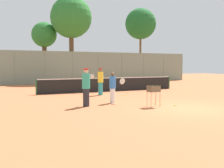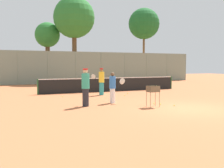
# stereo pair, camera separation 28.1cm
# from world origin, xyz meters

# --- Properties ---
(ground_plane) EXTENTS (80.00, 80.00, 0.00)m
(ground_plane) POSITION_xyz_m (0.00, 0.00, 0.00)
(ground_plane) COLOR #B7663D
(tennis_net) EXTENTS (11.28, 0.10, 1.07)m
(tennis_net) POSITION_xyz_m (0.00, 8.91, 0.56)
(tennis_net) COLOR #26592D
(tennis_net) RESTS_ON ground_plane
(back_fence) EXTENTS (31.01, 0.08, 3.57)m
(back_fence) POSITION_xyz_m (-0.00, 19.10, 1.78)
(back_fence) COLOR gray
(back_fence) RESTS_ON ground_plane
(tree_0) EXTENTS (4.88, 4.88, 10.11)m
(tree_0) POSITION_xyz_m (0.39, 20.96, 7.60)
(tree_0) COLOR brown
(tree_0) RESTS_ON ground_plane
(tree_1) EXTENTS (3.04, 3.04, 7.28)m
(tree_1) POSITION_xyz_m (-2.37, 23.24, 5.59)
(tree_1) COLOR brown
(tree_1) RESTS_ON ground_plane
(tree_2) EXTENTS (4.54, 4.54, 10.40)m
(tree_2) POSITION_xyz_m (11.85, 24.21, 8.10)
(tree_2) COLOR brown
(tree_2) RESTS_ON ground_plane
(player_white_outfit) EXTENTS (0.63, 0.83, 1.87)m
(player_white_outfit) POSITION_xyz_m (-4.16, 2.61, 0.97)
(player_white_outfit) COLOR #26262D
(player_white_outfit) RESTS_ON ground_plane
(player_red_cap) EXTENTS (0.86, 0.56, 1.83)m
(player_red_cap) POSITION_xyz_m (-1.66, 6.87, 0.95)
(player_red_cap) COLOR teal
(player_red_cap) RESTS_ON ground_plane
(player_yellow_shirt) EXTENTS (0.86, 0.42, 1.65)m
(player_yellow_shirt) POSITION_xyz_m (-2.47, 3.15, 0.85)
(player_yellow_shirt) COLOR white
(player_yellow_shirt) RESTS_ON ground_plane
(ball_cart) EXTENTS (0.56, 0.41, 1.03)m
(ball_cart) POSITION_xyz_m (-1.23, 1.12, 0.79)
(ball_cart) COLOR brown
(ball_cart) RESTS_ON ground_plane
(tennis_ball_0) EXTENTS (0.07, 0.07, 0.07)m
(tennis_ball_0) POSITION_xyz_m (-0.59, 1.99, 0.03)
(tennis_ball_0) COLOR #D1E54C
(tennis_ball_0) RESTS_ON ground_plane
(tennis_ball_1) EXTENTS (0.07, 0.07, 0.07)m
(tennis_ball_1) POSITION_xyz_m (-4.36, 6.79, 0.03)
(tennis_ball_1) COLOR #D1E54C
(tennis_ball_1) RESTS_ON ground_plane
(tennis_ball_2) EXTENTS (0.07, 0.07, 0.07)m
(tennis_ball_2) POSITION_xyz_m (-0.45, 1.61, 0.03)
(tennis_ball_2) COLOR #D1E54C
(tennis_ball_2) RESTS_ON ground_plane
(tennis_ball_3) EXTENTS (0.07, 0.07, 0.07)m
(tennis_ball_3) POSITION_xyz_m (0.36, 6.90, 0.03)
(tennis_ball_3) COLOR #D1E54C
(tennis_ball_3) RESTS_ON ground_plane
(tennis_ball_4) EXTENTS (0.07, 0.07, 0.07)m
(tennis_ball_4) POSITION_xyz_m (-0.11, 0.92, 0.03)
(tennis_ball_4) COLOR #D1E54C
(tennis_ball_4) RESTS_ON ground_plane
(tennis_ball_5) EXTENTS (0.07, 0.07, 0.07)m
(tennis_ball_5) POSITION_xyz_m (-0.37, 5.90, 0.03)
(tennis_ball_5) COLOR #D1E54C
(tennis_ball_5) RESTS_ON ground_plane
(parked_car) EXTENTS (4.20, 1.70, 1.60)m
(parked_car) POSITION_xyz_m (7.55, 23.86, 0.66)
(parked_car) COLOR white
(parked_car) RESTS_ON ground_plane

